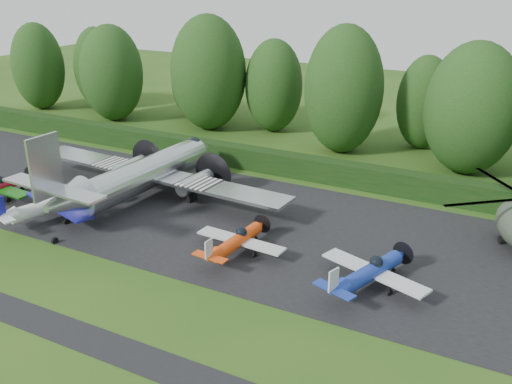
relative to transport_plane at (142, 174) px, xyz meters
The scene contains 17 objects.
ground 11.42m from the transport_plane, 65.07° to the right, with size 160.00×160.00×0.00m, color #224914.
apron 5.21m from the transport_plane, ahead, with size 70.00×18.00×0.01m, color black.
taxiway_verge 16.98m from the transport_plane, 73.71° to the right, with size 70.00×2.00×0.00m, color black.
hedgerow 12.03m from the transport_plane, 66.46° to the left, with size 90.00×1.60×2.00m, color black.
transport_plane is the anchor object (origin of this frame).
light_plane_white 7.26m from the transport_plane, 120.09° to the right, with size 7.77×8.17×2.99m.
light_plane_orange 12.28m from the transport_plane, 22.43° to the right, with size 6.32×6.65×2.43m.
light_plane_blue 20.82m from the transport_plane, 13.25° to the right, with size 6.93×7.29×2.66m.
tree_0 34.25m from the transport_plane, 137.47° to the left, with size 5.84×5.84×10.49m.
tree_1 29.25m from the transport_plane, 40.97° to the left, with size 8.38×8.38×11.88m.
tree_2 37.04m from the transport_plane, 148.73° to the left, with size 6.58×6.58×11.07m.
tree_3 26.81m from the transport_plane, 114.27° to the left, with size 5.55×5.55×8.76m.
tree_4 22.35m from the transport_plane, 107.78° to the left, with size 8.51×8.51×12.89m.
tree_5 29.92m from the transport_plane, 56.09° to the left, with size 5.61×5.61×9.55m.
tree_6 27.19m from the transport_plane, 135.22° to the left, with size 7.45×7.45×11.42m.
tree_10 22.35m from the transport_plane, 63.82° to the left, with size 7.78×7.78×12.67m.
tree_11 23.69m from the transport_plane, 89.44° to the left, with size 6.44×6.44×10.36m.
Camera 1 is at (23.11, -23.50, 17.85)m, focal length 40.00 mm.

